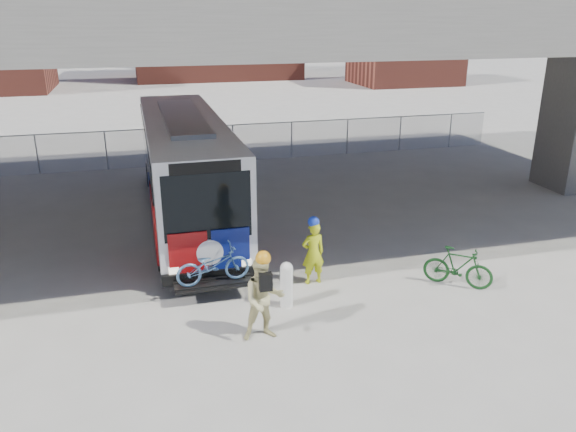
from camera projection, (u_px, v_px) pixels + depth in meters
name	position (u px, v px, depth m)	size (l,w,h in m)	color
ground	(271.00, 259.00, 16.82)	(160.00, 160.00, 0.00)	#9E9991
bus	(185.00, 160.00, 19.67)	(2.67, 12.98, 3.69)	silver
overpass	(240.00, 26.00, 18.23)	(40.00, 16.00, 7.95)	#605E59
chainlink_fence	(213.00, 134.00, 27.23)	(30.00, 0.06, 30.00)	gray
brick_buildings	(174.00, 29.00, 59.05)	(54.00, 22.00, 12.00)	brown
bollard	(286.00, 283.00, 13.88)	(0.31, 0.31, 1.20)	silver
cyclist_hivis	(313.00, 251.00, 15.02)	(0.67, 0.47, 1.92)	#CDDD17
cyclist_tan	(264.00, 298.00, 12.39)	(0.96, 0.76, 2.13)	#C4BB7E
bike_parked	(458.00, 267.00, 14.98)	(0.52, 1.83, 1.10)	#133D17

